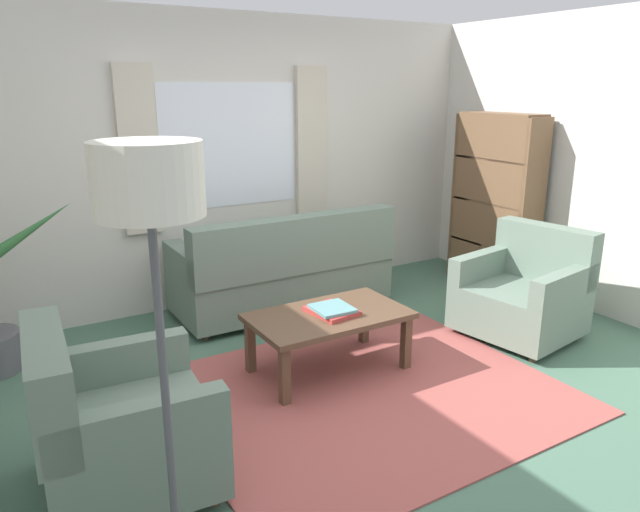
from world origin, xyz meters
name	(u,v)px	position (x,y,z in m)	size (l,w,h in m)	color
ground_plane	(368,393)	(0.00, 0.00, 0.00)	(6.24, 6.24, 0.00)	#476B56
wall_back	(228,161)	(0.00, 2.26, 1.30)	(5.32, 0.12, 2.60)	silver
wall_right	(633,170)	(2.66, 0.00, 1.30)	(0.12, 4.40, 2.60)	silver
window_with_curtains	(231,146)	(0.00, 2.18, 1.45)	(1.98, 0.07, 1.40)	white
area_rug	(368,392)	(0.00, 0.00, 0.01)	(2.44, 2.09, 0.01)	#9E4C47
couch	(285,272)	(0.23, 1.62, 0.37)	(1.90, 0.82, 0.92)	slate
armchair_left	(115,426)	(-1.64, -0.14, 0.35)	(0.88, 0.89, 0.88)	slate
armchair_right	(524,293)	(1.65, 0.15, 0.35)	(0.94, 0.96, 0.88)	slate
coffee_table	(329,321)	(-0.05, 0.41, 0.38)	(1.10, 0.64, 0.44)	brown
book_stack_on_table	(332,310)	(-0.03, 0.40, 0.46)	(0.31, 0.37, 0.05)	#B23833
bookshelf	(493,211)	(2.35, 1.18, 0.77)	(0.30, 0.94, 1.72)	brown
standing_lamp	(152,226)	(-1.60, -0.99, 1.53)	(0.35, 0.35, 1.81)	#4C4C51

